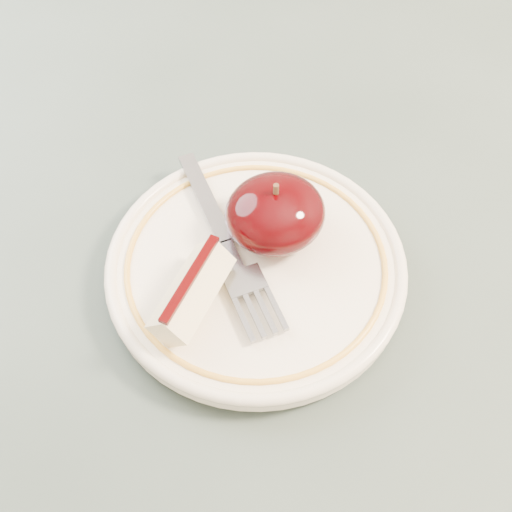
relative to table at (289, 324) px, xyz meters
name	(u,v)px	position (x,y,z in m)	size (l,w,h in m)	color
table	(289,324)	(0.00, 0.00, 0.00)	(0.90, 0.90, 0.75)	brown
plate	(256,267)	(-0.03, 0.00, 0.10)	(0.21, 0.21, 0.02)	#F4E8CC
apple_half	(275,213)	(-0.01, 0.02, 0.13)	(0.07, 0.07, 0.05)	black
apple_wedge	(192,292)	(-0.08, -0.01, 0.12)	(0.07, 0.07, 0.03)	beige
fork	(227,244)	(-0.04, 0.02, 0.11)	(0.03, 0.17, 0.00)	gray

